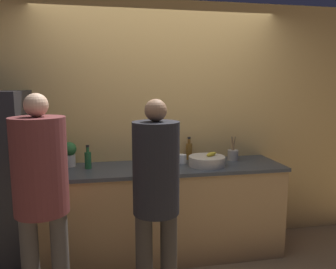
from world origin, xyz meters
name	(u,v)px	position (x,y,z in m)	size (l,w,h in m)	color
wall_back	(159,126)	(0.00, 0.69, 1.30)	(5.20, 0.06, 2.60)	#E0B266
counter	(164,210)	(0.00, 0.37, 0.47)	(2.39, 0.67, 0.94)	tan
person_left	(41,184)	(-1.04, -0.33, 1.03)	(0.39, 0.39, 1.68)	#4C4742
person_center	(156,188)	(-0.20, -0.44, 0.98)	(0.35, 0.35, 1.64)	#38332D
fruit_bowl	(207,161)	(0.43, 0.30, 0.99)	(0.36, 0.36, 0.13)	beige
utensil_crock	(233,155)	(0.77, 0.47, 1.00)	(0.11, 0.11, 0.26)	#ADA393
bottle_red	(64,168)	(-0.94, 0.22, 1.00)	(0.06, 0.06, 0.15)	red
bottle_green	(88,159)	(-0.74, 0.40, 1.03)	(0.06, 0.06, 0.23)	#236033
bottle_amber	(189,151)	(0.32, 0.60, 1.03)	(0.07, 0.07, 0.24)	brown
cup_white	(182,159)	(0.21, 0.44, 0.98)	(0.09, 0.09, 0.09)	white
potted_plant	(69,153)	(-0.92, 0.52, 1.07)	(0.14, 0.14, 0.24)	beige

